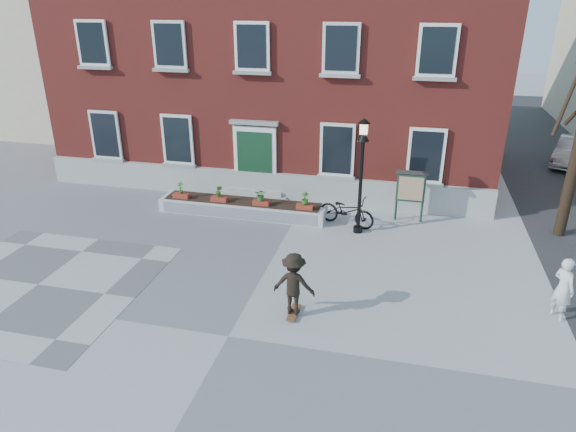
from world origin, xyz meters
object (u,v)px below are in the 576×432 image
(notice_board, at_px, (411,188))
(lamp_post, at_px, (362,161))
(bicycle, at_px, (347,211))
(parked_car, at_px, (573,152))
(bystander, at_px, (563,289))
(skateboarder, at_px, (294,284))

(notice_board, bearing_deg, lamp_post, -140.22)
(bicycle, relative_size, parked_car, 0.53)
(bystander, distance_m, skateboarder, 6.64)
(lamp_post, bearing_deg, bicycle, 134.08)
(skateboarder, bearing_deg, lamp_post, 79.12)
(parked_car, height_order, lamp_post, lamp_post)
(lamp_post, height_order, skateboarder, lamp_post)
(bicycle, xyz_separation_m, lamp_post, (0.47, -0.48, 2.00))
(parked_car, bearing_deg, bicycle, -113.62)
(bystander, xyz_separation_m, skateboarder, (-6.48, -1.44, 0.06))
(bicycle, bearing_deg, lamp_post, -118.67)
(notice_board, bearing_deg, parked_car, 49.43)
(notice_board, distance_m, skateboarder, 7.25)
(bystander, relative_size, skateboarder, 0.96)
(notice_board, height_order, skateboarder, notice_board)
(skateboarder, bearing_deg, bystander, 12.55)
(parked_car, height_order, bystander, bystander)
(bicycle, distance_m, skateboarder, 5.89)
(bicycle, height_order, parked_car, parked_car)
(bicycle, distance_m, bystander, 7.38)
(lamp_post, xyz_separation_m, skateboarder, (-1.03, -5.37, -1.65))
(parked_car, bearing_deg, notice_board, -109.24)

